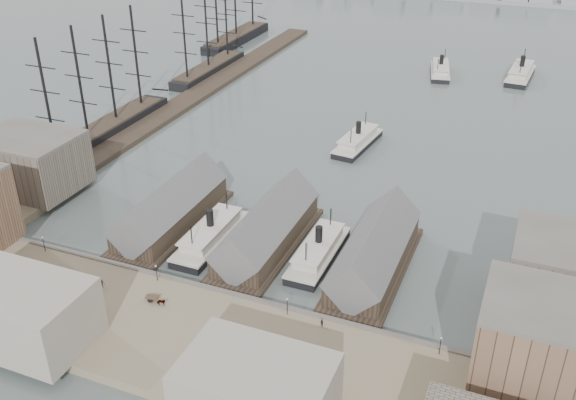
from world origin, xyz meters
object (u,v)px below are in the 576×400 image
at_px(horse_cart_left, 29,272).
at_px(ferry_docked_west, 211,235).
at_px(horse_cart_center, 158,301).
at_px(horse_cart_right, 229,347).

bearing_deg(horse_cart_left, ferry_docked_west, -36.52).
xyz_separation_m(horse_cart_center, horse_cart_right, (19.49, -6.75, -0.01)).
bearing_deg(horse_cart_right, horse_cart_left, 87.25).
bearing_deg(ferry_docked_west, horse_cart_center, -84.36).
bearing_deg(horse_cart_right, horse_cart_center, 73.55).
relative_size(ferry_docked_west, horse_cart_left, 5.58).
relative_size(horse_cart_left, horse_cart_right, 1.04).
relative_size(horse_cart_left, horse_cart_center, 0.96).
bearing_deg(horse_cart_left, horse_cart_center, -78.54).
distance_m(ferry_docked_west, horse_cart_center, 27.38).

